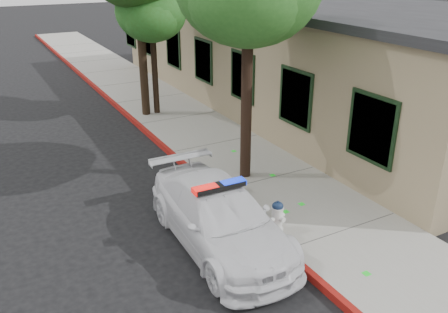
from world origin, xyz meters
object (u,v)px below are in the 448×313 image
clapboard_building (292,52)px  street_tree_far (153,15)px  police_car (220,217)px  fire_hydrant (277,216)px

clapboard_building → street_tree_far: street_tree_far is taller
police_car → street_tree_far: size_ratio=0.95×
police_car → street_tree_far: bearing=78.5°
police_car → clapboard_building: bearing=47.9°
clapboard_building → police_car: size_ratio=4.55×
fire_hydrant → street_tree_far: (0.82, 9.26, 3.29)m
police_car → fire_hydrant: bearing=-13.3°
police_car → fire_hydrant: (1.25, -0.33, -0.16)m
fire_hydrant → street_tree_far: 9.86m
clapboard_building → police_car: 11.09m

